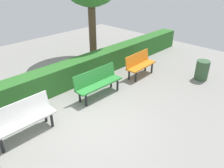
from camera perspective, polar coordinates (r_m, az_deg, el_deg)
ground_plane at (r=6.03m, az=-5.69°, el=-9.98°), size 16.42×16.42×0.00m
bench_orange at (r=8.43m, az=7.04°, el=5.18°), size 1.38×0.51×0.86m
bench_green at (r=7.03m, az=-3.67°, el=0.62°), size 1.65×0.47×0.86m
bench_white at (r=5.80m, az=-21.91°, el=-8.01°), size 1.58×0.48×0.86m
hedge_row at (r=7.85m, az=-10.37°, el=2.65°), size 12.42×0.61×0.82m
trash_bin at (r=8.74m, az=21.89°, el=3.29°), size 0.47×0.47×0.71m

